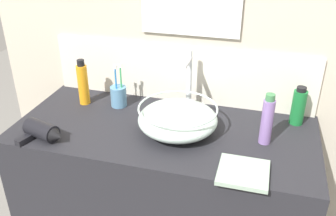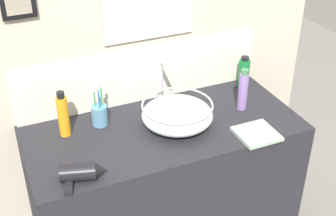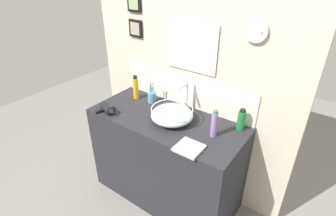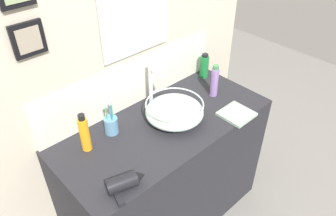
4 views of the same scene
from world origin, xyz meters
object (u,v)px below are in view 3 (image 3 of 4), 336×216
hair_drier (108,109)px  faucet (186,93)px  toothbrush_cup (152,97)px  spray_bottle (241,120)px  soap_dispenser (214,124)px  lotion_bottle (136,88)px  glass_bowl_sink (172,114)px  hand_towel (189,148)px

hair_drier → faucet: bearing=37.9°
toothbrush_cup → spray_bottle: 0.80m
spray_bottle → toothbrush_cup: bearing=-176.2°
spray_bottle → soap_dispenser: (-0.12, -0.19, 0.02)m
hair_drier → lotion_bottle: lotion_bottle is taller
glass_bowl_sink → toothbrush_cup: size_ratio=1.55×
faucet → soap_dispenser: 0.40m
faucet → hand_towel: (0.29, -0.40, -0.16)m
spray_bottle → glass_bowl_sink: bearing=-156.7°
hair_drier → spray_bottle: size_ratio=1.13×
soap_dispenser → toothbrush_cup: bearing=168.3°
glass_bowl_sink → spray_bottle: size_ratio=1.92×
glass_bowl_sink → lotion_bottle: 0.51m
lotion_bottle → glass_bowl_sink: bearing=-15.1°
soap_dispenser → lotion_bottle: bearing=171.9°
spray_bottle → lotion_bottle: bearing=-175.7°
lotion_bottle → hand_towel: (0.78, -0.35, -0.09)m
faucet → soap_dispenser: size_ratio=1.36×
soap_dispenser → hand_towel: soap_dispenser is taller
hair_drier → lotion_bottle: (0.01, 0.33, 0.07)m
hand_towel → toothbrush_cup: bearing=149.1°
glass_bowl_sink → soap_dispenser: bearing=1.9°
toothbrush_cup → lotion_bottle: size_ratio=0.97×
spray_bottle → lotion_bottle: size_ratio=0.78×
toothbrush_cup → hand_towel: toothbrush_cup is taller
faucet → spray_bottle: 0.48m
lotion_bottle → spray_bottle: bearing=4.3°
toothbrush_cup → hand_towel: (0.61, -0.37, -0.04)m
glass_bowl_sink → faucet: 0.21m
glass_bowl_sink → faucet: faucet is taller
hair_drier → hand_towel: size_ratio=1.10×
spray_bottle → hand_towel: size_ratio=0.97×
glass_bowl_sink → lotion_bottle: lotion_bottle is taller
toothbrush_cup → hand_towel: bearing=-30.9°
toothbrush_cup → hand_towel: size_ratio=1.21×
hair_drier → soap_dispenser: size_ratio=0.91×
spray_bottle → soap_dispenser: size_ratio=0.81×
faucet → hand_towel: 0.52m
spray_bottle → lotion_bottle: (-0.96, -0.07, 0.02)m
toothbrush_cup → hair_drier: bearing=-116.7°
spray_bottle → hand_towel: spray_bottle is taller
glass_bowl_sink → lotion_bottle: (-0.49, 0.13, 0.04)m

